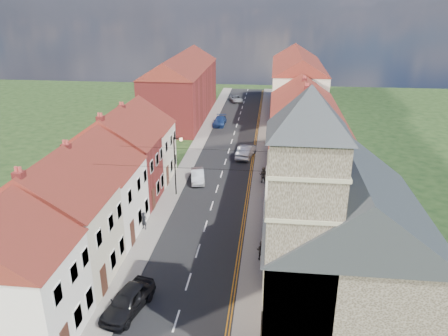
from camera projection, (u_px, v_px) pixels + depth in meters
The scene contains 26 objects.
road at pixel (225, 162), 52.80m from camera, with size 7.00×90.00×0.02m, color black.
pavement_left at pixel (190, 160), 53.24m from camera, with size 1.80×90.00×0.12m, color gray.
pavement_right at pixel (262, 163), 52.32m from camera, with size 1.80×90.00×0.12m, color gray.
church at pixel (337, 236), 25.01m from camera, with size 11.25×14.25×15.20m.
cottage_r_tudor at pixel (319, 191), 34.20m from camera, with size 8.30×5.20×9.00m.
cottage_r_white_near at pixel (314, 166), 39.19m from camera, with size 8.30×6.00×9.00m.
cottage_r_cream_mid at pixel (310, 147), 44.18m from camera, with size 8.30×5.20×9.00m.
cottage_r_pink at pixel (306, 132), 49.18m from camera, with size 8.30×6.00×9.00m.
cottage_r_white_far at pixel (304, 119), 54.17m from camera, with size 8.30×5.20×9.00m.
cottage_r_cream_far at pixel (301, 109), 59.16m from camera, with size 8.30×6.00×9.00m.
cottage_l_brick_near at pixel (0, 273), 24.19m from camera, with size 8.30×5.70×8.80m.
cottage_l_cream at pixel (50, 221), 29.50m from camera, with size 8.30×6.30×9.10m.
cottage_l_white at pixel (88, 185), 35.47m from camera, with size 8.30×6.90×8.80m.
cottage_l_brick_mid at pixel (114, 158), 41.06m from camera, with size 8.30×5.70×9.10m.
cottage_l_pink at pixel (133, 140), 46.48m from camera, with size 8.30×6.30×8.80m.
block_right_far at pixel (297, 82), 73.01m from camera, with size 8.30×24.20×10.50m.
block_left_far at pixel (182, 85), 70.32m from camera, with size 8.30×24.20×10.50m.
lamppost at pixel (176, 162), 42.65m from camera, with size 0.88×0.15×6.00m.
car_near at pixel (128, 301), 27.53m from camera, with size 1.83×4.55×1.55m, color black.
car_mid at pixel (198, 176), 47.04m from camera, with size 1.36×3.89×1.28m, color silver.
car_far at pixel (220, 121), 67.68m from camera, with size 1.80×4.43×1.28m, color navy.
car_distant at pixel (236, 99), 82.77m from camera, with size 1.93×4.18×1.16m, color silver.
pedestrian_left at pixel (144, 221), 37.10m from camera, with size 0.56×0.37×1.55m, color black.
pedestrian_right at pixel (261, 250), 32.73m from camera, with size 0.77×0.60×1.58m, color black.
car_mid_b at pixel (246, 151), 54.12m from camera, with size 1.65×4.73×1.56m, color #9B9CA2.
pedestrian_right_b at pixel (263, 175), 46.40m from camera, with size 0.84×0.66×1.73m, color #2A2421.
Camera 1 is at (5.35, -19.11, 18.65)m, focal length 35.00 mm.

